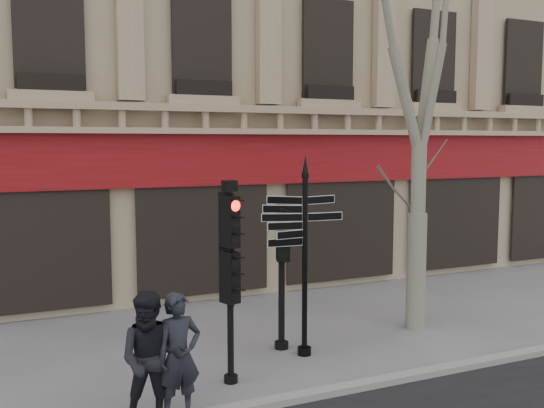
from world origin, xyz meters
The scene contains 9 objects.
ground centered at (0.00, 0.00, 0.00)m, with size 80.00×80.00×0.00m, color #5F5E63.
kerb centered at (0.00, -1.40, 0.06)m, with size 80.00×0.25×0.12m, color gray.
building centered at (0.00, 12.48, 8.99)m, with size 28.00×15.52×18.00m.
fingerpost centered at (0.55, 0.41, 2.55)m, with size 1.94×1.94×3.80m.
traffic_signal_main centered at (-1.19, -0.27, 2.16)m, with size 0.44×0.37×3.42m.
traffic_signal_secondary centered at (0.30, 0.91, 1.98)m, with size 0.57×0.49×2.84m.
plane_tree centered at (3.51, 0.91, 6.84)m, with size 3.67×3.67×9.75m.
pedestrian_a centered at (-2.34, -1.20, 0.94)m, with size 0.68×0.45×1.87m, color black.
pedestrian_b centered at (-2.75, -1.30, 0.98)m, with size 0.95×0.74×1.96m, color black.
Camera 1 is at (-4.58, -9.54, 4.04)m, focal length 40.00 mm.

